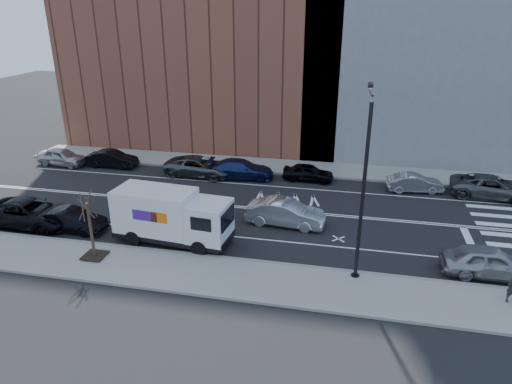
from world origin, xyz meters
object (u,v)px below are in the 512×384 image
at_px(far_parked_b, 112,159).
at_px(driving_sedan, 285,213).
at_px(fedex_van, 171,216).
at_px(far_parked_a, 62,157).
at_px(near_parked_front, 490,262).

distance_m(far_parked_b, driving_sedan, 18.06).
xyz_separation_m(fedex_van, far_parked_b, (-10.05, 11.59, -0.94)).
bearing_deg(far_parked_b, fedex_van, -139.21).
xyz_separation_m(fedex_van, far_parked_a, (-14.55, 11.15, -0.91)).
relative_size(fedex_van, far_parked_a, 1.62).
bearing_deg(far_parked_a, near_parked_front, -103.82).
relative_size(driving_sedan, near_parked_front, 1.04).
relative_size(far_parked_b, near_parked_front, 0.91).
bearing_deg(driving_sedan, far_parked_b, 68.43).
bearing_deg(fedex_van, near_parked_front, 4.73).
bearing_deg(far_parked_a, fedex_van, -121.73).
bearing_deg(far_parked_a, far_parked_b, -78.73).
distance_m(fedex_van, near_parked_front, 17.26).
bearing_deg(driving_sedan, far_parked_a, 74.63).
distance_m(far_parked_b, near_parked_front, 29.71).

